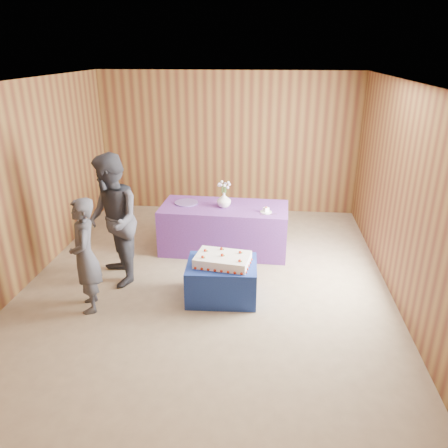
# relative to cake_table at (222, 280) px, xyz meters

# --- Properties ---
(ground) EXTENTS (6.00, 6.00, 0.00)m
(ground) POSITION_rel_cake_table_xyz_m (-0.24, 0.41, -0.25)
(ground) COLOR gray
(ground) RESTS_ON ground
(room_shell) EXTENTS (5.04, 6.04, 2.72)m
(room_shell) POSITION_rel_cake_table_xyz_m (-0.24, 0.41, 1.55)
(room_shell) COLOR brown
(room_shell) RESTS_ON ground
(cake_table) EXTENTS (0.93, 0.74, 0.50)m
(cake_table) POSITION_rel_cake_table_xyz_m (0.00, 0.00, 0.00)
(cake_table) COLOR navy
(cake_table) RESTS_ON ground
(serving_table) EXTENTS (2.03, 0.97, 0.75)m
(serving_table) POSITION_rel_cake_table_xyz_m (-0.12, 1.47, 0.12)
(serving_table) COLOR #6F3797
(serving_table) RESTS_ON ground
(sheet_cake) EXTENTS (0.77, 0.58, 0.16)m
(sheet_cake) POSITION_rel_cake_table_xyz_m (0.01, -0.02, 0.31)
(sheet_cake) COLOR white
(sheet_cake) RESTS_ON cake_table
(vase) EXTENTS (0.25, 0.25, 0.23)m
(vase) POSITION_rel_cake_table_xyz_m (-0.12, 1.45, 0.62)
(vase) COLOR white
(vase) RESTS_ON serving_table
(flower_spray) EXTENTS (0.20, 0.20, 0.16)m
(flower_spray) POSITION_rel_cake_table_xyz_m (-0.12, 1.45, 0.86)
(flower_spray) COLOR #2F6D2B
(flower_spray) RESTS_ON vase
(platter) EXTENTS (0.46, 0.46, 0.02)m
(platter) POSITION_rel_cake_table_xyz_m (-0.74, 1.55, 0.51)
(platter) COLOR #6B4F9E
(platter) RESTS_ON serving_table
(plate) EXTENTS (0.22, 0.22, 0.01)m
(plate) POSITION_rel_cake_table_xyz_m (0.54, 1.27, 0.51)
(plate) COLOR silver
(plate) RESTS_ON serving_table
(cake_slice) EXTENTS (0.10, 0.10, 0.09)m
(cake_slice) POSITION_rel_cake_table_xyz_m (0.54, 1.27, 0.55)
(cake_slice) COLOR white
(cake_slice) RESTS_ON plate
(knife) EXTENTS (0.26, 0.09, 0.00)m
(knife) POSITION_rel_cake_table_xyz_m (0.58, 1.17, 0.50)
(knife) COLOR #B4B4B9
(knife) RESTS_ON serving_table
(guest_left) EXTENTS (0.52, 0.63, 1.46)m
(guest_left) POSITION_rel_cake_table_xyz_m (-1.63, -0.42, 0.48)
(guest_left) COLOR #383A43
(guest_left) RESTS_ON ground
(guest_right) EXTENTS (1.04, 1.11, 1.83)m
(guest_right) POSITION_rel_cake_table_xyz_m (-1.52, 0.28, 0.66)
(guest_right) COLOR #34353F
(guest_right) RESTS_ON ground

